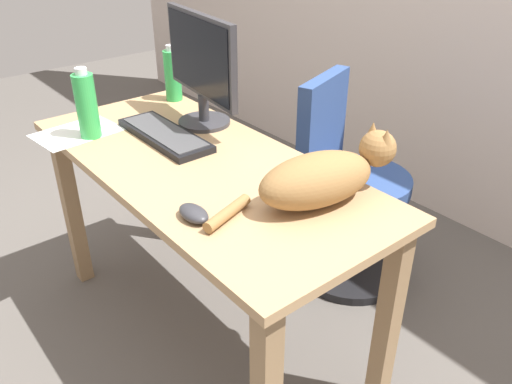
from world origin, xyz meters
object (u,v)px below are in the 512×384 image
object	(u,v)px
computer_mouse	(194,213)
spray_bottle	(173,75)
keyboard	(165,135)
office_chair	(346,197)
monitor	(201,66)
cat	(323,176)
water_bottle	(87,105)

from	to	relation	value
computer_mouse	spray_bottle	world-z (taller)	spray_bottle
keyboard	spray_bottle	bearing A→B (deg)	143.68
office_chair	monitor	bearing A→B (deg)	-121.95
keyboard	cat	size ratio (longest dim) A/B	0.73
office_chair	water_bottle	xyz separation A→B (m)	(-0.48, -0.90, 0.49)
office_chair	spray_bottle	xyz separation A→B (m)	(-0.63, -0.45, 0.48)
spray_bottle	computer_mouse	bearing A→B (deg)	-28.39
office_chair	keyboard	xyz separation A→B (m)	(-0.29, -0.70, 0.39)
office_chair	water_bottle	bearing A→B (deg)	-117.90
keyboard	computer_mouse	bearing A→B (deg)	-22.62
computer_mouse	cat	bearing A→B (deg)	66.06
monitor	water_bottle	world-z (taller)	monitor
office_chair	keyboard	distance (m)	0.85
spray_bottle	cat	bearing A→B (deg)	-6.94
office_chair	keyboard	bearing A→B (deg)	-112.71
keyboard	water_bottle	xyz separation A→B (m)	(-0.18, -0.20, 0.11)
keyboard	computer_mouse	size ratio (longest dim) A/B	4.00
monitor	spray_bottle	xyz separation A→B (m)	(-0.31, 0.06, -0.12)
office_chair	water_bottle	size ratio (longest dim) A/B	3.52
monitor	water_bottle	size ratio (longest dim) A/B	1.87
cat	spray_bottle	distance (m)	1.02
monitor	spray_bottle	world-z (taller)	monitor
keyboard	computer_mouse	distance (m)	0.57
keyboard	spray_bottle	world-z (taller)	spray_bottle
office_chair	water_bottle	distance (m)	1.13
keyboard	spray_bottle	xyz separation A→B (m)	(-0.33, 0.25, 0.10)
monitor	computer_mouse	bearing A→B (deg)	-36.59
water_bottle	spray_bottle	distance (m)	0.47
keyboard	water_bottle	distance (m)	0.29
cat	monitor	bearing A→B (deg)	174.54
keyboard	spray_bottle	distance (m)	0.43
office_chair	computer_mouse	world-z (taller)	office_chair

